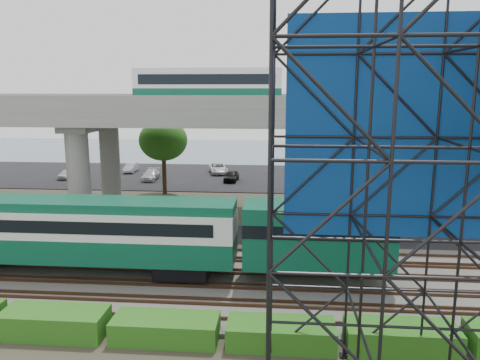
{
  "coord_description": "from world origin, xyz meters",
  "views": [
    {
      "loc": [
        5.8,
        -22.66,
        10.77
      ],
      "look_at": [
        3.38,
        6.0,
        5.14
      ],
      "focal_mm": 35.0,
      "sensor_mm": 36.0,
      "label": 1
    }
  ],
  "objects": [
    {
      "name": "ground",
      "position": [
        0.0,
        0.0,
        0.0
      ],
      "size": [
        140.0,
        140.0,
        0.0
      ],
      "primitive_type": "plane",
      "color": "#474233",
      "rests_on": "ground"
    },
    {
      "name": "ballast_bed",
      "position": [
        0.0,
        2.0,
        0.1
      ],
      "size": [
        90.0,
        12.0,
        0.2
      ],
      "primitive_type": "cube",
      "color": "slate",
      "rests_on": "ground"
    },
    {
      "name": "service_road",
      "position": [
        0.0,
        10.5,
        0.04
      ],
      "size": [
        90.0,
        5.0,
        0.08
      ],
      "primitive_type": "cube",
      "color": "black",
      "rests_on": "ground"
    },
    {
      "name": "parking_lot",
      "position": [
        0.0,
        34.0,
        0.04
      ],
      "size": [
        90.0,
        18.0,
        0.08
      ],
      "primitive_type": "cube",
      "color": "black",
      "rests_on": "ground"
    },
    {
      "name": "harbor_water",
      "position": [
        0.0,
        56.0,
        0.01
      ],
      "size": [
        140.0,
        40.0,
        0.03
      ],
      "primitive_type": "cube",
      "color": "slate",
      "rests_on": "ground"
    },
    {
      "name": "rail_tracks",
      "position": [
        0.0,
        2.0,
        0.28
      ],
      "size": [
        90.0,
        9.52,
        0.16
      ],
      "color": "#472D1E",
      "rests_on": "ballast_bed"
    },
    {
      "name": "commuter_train",
      "position": [
        -3.93,
        2.0,
        2.88
      ],
      "size": [
        29.3,
        3.06,
        4.3
      ],
      "color": "black",
      "rests_on": "rail_tracks"
    },
    {
      "name": "overpass",
      "position": [
        -0.01,
        16.0,
        8.21
      ],
      "size": [
        80.0,
        12.0,
        12.4
      ],
      "color": "#9E9B93",
      "rests_on": "ground"
    },
    {
      "name": "scaffold_tower",
      "position": [
        10.08,
        -7.98,
        7.47
      ],
      "size": [
        9.36,
        6.36,
        15.0
      ],
      "color": "black",
      "rests_on": "ground"
    },
    {
      "name": "hedge_strip",
      "position": [
        1.01,
        -4.3,
        0.56
      ],
      "size": [
        34.6,
        1.8,
        1.2
      ],
      "color": "#1E5513",
      "rests_on": "ground"
    },
    {
      "name": "trees",
      "position": [
        -4.67,
        16.17,
        5.57
      ],
      "size": [
        40.94,
        16.94,
        7.69
      ],
      "color": "#382314",
      "rests_on": "ground"
    },
    {
      "name": "parked_cars",
      "position": [
        0.34,
        33.56,
        0.68
      ],
      "size": [
        39.85,
        9.74,
        1.27
      ],
      "color": "silver",
      "rests_on": "parking_lot"
    }
  ]
}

